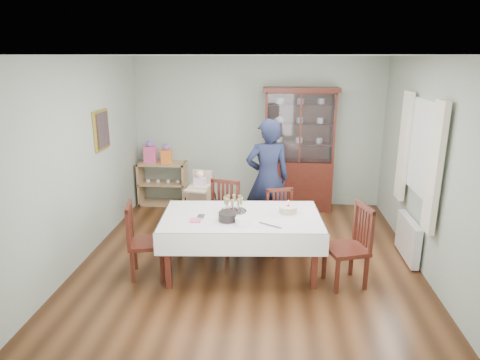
# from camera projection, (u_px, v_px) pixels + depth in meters

# --- Properties ---
(floor) EXTENTS (5.00, 5.00, 0.00)m
(floor) POSITION_uv_depth(u_px,v_px,m) (249.00, 263.00, 5.79)
(floor) COLOR #593319
(floor) RESTS_ON ground
(room_shell) EXTENTS (5.00, 5.00, 5.00)m
(room_shell) POSITION_uv_depth(u_px,v_px,m) (252.00, 131.00, 5.82)
(room_shell) COLOR #9EAA99
(room_shell) RESTS_ON floor
(dining_table) EXTENTS (2.08, 1.29, 0.76)m
(dining_table) POSITION_uv_depth(u_px,v_px,m) (241.00, 243.00, 5.48)
(dining_table) COLOR #4C1C13
(dining_table) RESTS_ON floor
(china_cabinet) EXTENTS (1.30, 0.48, 2.18)m
(china_cabinet) POSITION_uv_depth(u_px,v_px,m) (299.00, 148.00, 7.58)
(china_cabinet) COLOR #4C1C13
(china_cabinet) RESTS_ON floor
(sideboard) EXTENTS (0.90, 0.38, 0.80)m
(sideboard) POSITION_uv_depth(u_px,v_px,m) (163.00, 183.00, 7.99)
(sideboard) COLOR tan
(sideboard) RESTS_ON floor
(picture_frame) EXTENTS (0.04, 0.48, 0.58)m
(picture_frame) POSITION_uv_depth(u_px,v_px,m) (102.00, 130.00, 6.26)
(picture_frame) COLOR gold
(picture_frame) RESTS_ON room_shell
(window) EXTENTS (0.04, 1.02, 1.22)m
(window) POSITION_uv_depth(u_px,v_px,m) (424.00, 149.00, 5.47)
(window) COLOR white
(window) RESTS_ON room_shell
(curtain_left) EXTENTS (0.07, 0.30, 1.55)m
(curtain_left) POSITION_uv_depth(u_px,v_px,m) (435.00, 168.00, 4.91)
(curtain_left) COLOR silver
(curtain_left) RESTS_ON room_shell
(curtain_right) EXTENTS (0.07, 0.30, 1.55)m
(curtain_right) POSITION_uv_depth(u_px,v_px,m) (404.00, 146.00, 6.10)
(curtain_right) COLOR silver
(curtain_right) RESTS_ON room_shell
(radiator) EXTENTS (0.10, 0.80, 0.55)m
(radiator) POSITION_uv_depth(u_px,v_px,m) (408.00, 238.00, 5.82)
(radiator) COLOR white
(radiator) RESTS_ON floor
(chair_far_left) EXTENTS (0.56, 0.56, 1.00)m
(chair_far_left) POSITION_uv_depth(u_px,v_px,m) (221.00, 231.00, 6.07)
(chair_far_left) COLOR #4C1C13
(chair_far_left) RESTS_ON floor
(chair_far_right) EXTENTS (0.49, 0.49, 0.89)m
(chair_far_right) POSITION_uv_depth(u_px,v_px,m) (282.00, 234.00, 6.04)
(chair_far_right) COLOR #4C1C13
(chair_far_right) RESTS_ON floor
(chair_end_left) EXTENTS (0.51, 0.51, 0.96)m
(chair_end_left) POSITION_uv_depth(u_px,v_px,m) (146.00, 254.00, 5.39)
(chair_end_left) COLOR #4C1C13
(chair_end_left) RESTS_ON floor
(chair_end_right) EXTENTS (0.56, 0.56, 1.00)m
(chair_end_right) POSITION_uv_depth(u_px,v_px,m) (347.00, 261.00, 5.18)
(chair_end_right) COLOR #4C1C13
(chair_end_right) RESTS_ON floor
(woman) EXTENTS (0.74, 0.57, 1.82)m
(woman) POSITION_uv_depth(u_px,v_px,m) (268.00, 179.00, 6.44)
(woman) COLOR black
(woman) RESTS_ON floor
(high_chair) EXTENTS (0.52, 0.52, 0.98)m
(high_chair) POSITION_uv_depth(u_px,v_px,m) (201.00, 207.00, 6.80)
(high_chair) COLOR black
(high_chair) RESTS_ON floor
(champagne_tray) EXTENTS (0.34, 0.34, 0.21)m
(champagne_tray) POSITION_uv_depth(u_px,v_px,m) (233.00, 207.00, 5.48)
(champagne_tray) COLOR silver
(champagne_tray) RESTS_ON dining_table
(birthday_cake) EXTENTS (0.26, 0.26, 0.18)m
(birthday_cake) POSITION_uv_depth(u_px,v_px,m) (288.00, 210.00, 5.43)
(birthday_cake) COLOR white
(birthday_cake) RESTS_ON dining_table
(plate_stack_dark) EXTENTS (0.23, 0.23, 0.11)m
(plate_stack_dark) POSITION_uv_depth(u_px,v_px,m) (228.00, 217.00, 5.20)
(plate_stack_dark) COLOR black
(plate_stack_dark) RESTS_ON dining_table
(plate_stack_white) EXTENTS (0.23, 0.23, 0.08)m
(plate_stack_white) POSITION_uv_depth(u_px,v_px,m) (243.00, 221.00, 5.09)
(plate_stack_white) COLOR white
(plate_stack_white) RESTS_ON dining_table
(napkin_stack) EXTENTS (0.14, 0.14, 0.02)m
(napkin_stack) POSITION_uv_depth(u_px,v_px,m) (195.00, 220.00, 5.19)
(napkin_stack) COLOR #E35385
(napkin_stack) RESTS_ON dining_table
(cutlery) EXTENTS (0.11, 0.16, 0.01)m
(cutlery) POSITION_uv_depth(u_px,v_px,m) (198.00, 216.00, 5.34)
(cutlery) COLOR silver
(cutlery) RESTS_ON dining_table
(cake_knife) EXTENTS (0.28, 0.19, 0.01)m
(cake_knife) POSITION_uv_depth(u_px,v_px,m) (270.00, 225.00, 5.05)
(cake_knife) COLOR silver
(cake_knife) RESTS_ON dining_table
(gift_bag_pink) EXTENTS (0.22, 0.14, 0.41)m
(gift_bag_pink) POSITION_uv_depth(u_px,v_px,m) (150.00, 153.00, 7.83)
(gift_bag_pink) COLOR #E35385
(gift_bag_pink) RESTS_ON sideboard
(gift_bag_orange) EXTENTS (0.20, 0.14, 0.35)m
(gift_bag_orange) POSITION_uv_depth(u_px,v_px,m) (166.00, 155.00, 7.81)
(gift_bag_orange) COLOR orange
(gift_bag_orange) RESTS_ON sideboard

